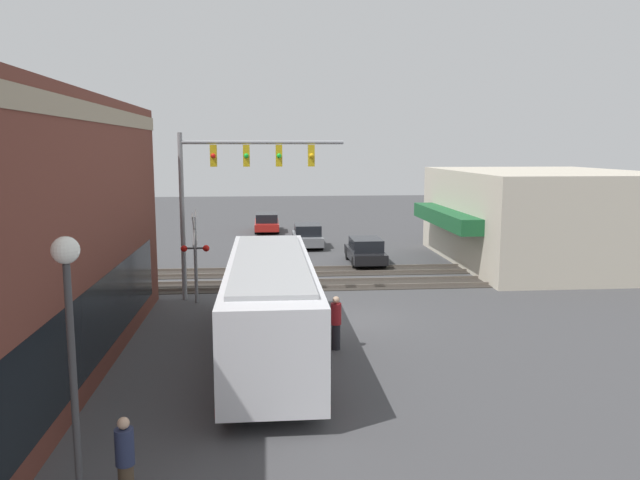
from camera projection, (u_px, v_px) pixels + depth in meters
ground_plane at (344, 320)px, 23.43m from camera, size 120.00×120.00×0.00m
shop_building at (541, 217)px, 34.74m from camera, size 13.50×11.13×5.14m
city_bus at (270, 302)px, 19.23m from camera, size 11.50×2.59×3.06m
traffic_signal_gantry at (234, 175)px, 25.94m from camera, size 0.42×6.86×7.02m
crossing_signal at (195, 248)px, 25.65m from camera, size 1.41×1.18×3.81m
streetlamp at (72, 362)px, 9.98m from camera, size 0.44×0.44×5.05m
rail_track_near at (328, 284)px, 29.33m from camera, size 2.60×60.00×0.15m
rail_track_far at (322, 271)px, 32.48m from camera, size 2.60×60.00×0.15m
parked_car_black at (365, 252)px, 34.53m from camera, size 4.25×1.82×1.45m
parked_car_grey at (307, 236)px, 40.40m from camera, size 4.34×1.82×1.51m
parked_car_red at (267, 223)px, 47.68m from camera, size 4.51×1.82×1.43m
pedestrian_near_bus at (336, 322)px, 19.87m from camera, size 0.34×0.34×1.74m
pedestrian_by_lamp at (125, 461)px, 11.13m from camera, size 0.34×0.34×1.69m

